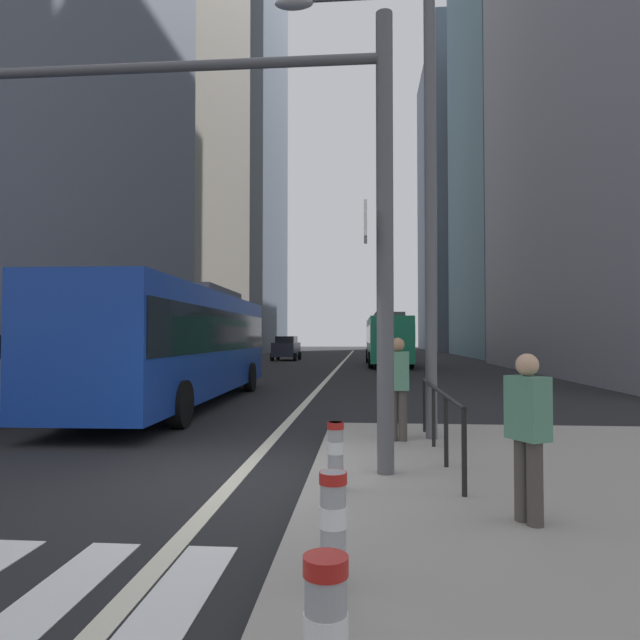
% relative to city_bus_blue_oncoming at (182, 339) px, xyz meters
% --- Properties ---
extents(ground_plane, '(160.00, 160.00, 0.00)m').
position_rel_city_bus_blue_oncoming_xyz_m(ground_plane, '(3.41, 12.16, -1.84)').
color(ground_plane, black).
extents(lane_centre_line, '(0.20, 80.00, 0.01)m').
position_rel_city_bus_blue_oncoming_xyz_m(lane_centre_line, '(3.41, 22.16, -1.83)').
color(lane_centre_line, beige).
rests_on(lane_centre_line, ground).
extents(office_tower_left_mid, '(11.52, 19.43, 54.51)m').
position_rel_city_bus_blue_oncoming_xyz_m(office_tower_left_mid, '(-12.59, 31.39, 25.42)').
color(office_tower_left_mid, gray).
rests_on(office_tower_left_mid, ground).
extents(office_tower_left_far, '(12.70, 19.54, 52.24)m').
position_rel_city_bus_blue_oncoming_xyz_m(office_tower_left_far, '(-12.59, 55.13, 24.28)').
color(office_tower_left_far, slate).
rests_on(office_tower_left_far, ground).
extents(office_tower_right_mid, '(11.58, 19.31, 56.15)m').
position_rel_city_bus_blue_oncoming_xyz_m(office_tower_right_mid, '(20.41, 39.83, 26.24)').
color(office_tower_right_mid, slate).
rests_on(office_tower_right_mid, ground).
extents(office_tower_right_far, '(13.17, 25.21, 42.76)m').
position_rel_city_bus_blue_oncoming_xyz_m(office_tower_right_far, '(20.41, 66.02, 19.54)').
color(office_tower_right_far, slate).
rests_on(office_tower_right_far, ground).
extents(city_bus_blue_oncoming, '(2.91, 12.22, 3.40)m').
position_rel_city_bus_blue_oncoming_xyz_m(city_bus_blue_oncoming, '(0.00, 0.00, 0.00)').
color(city_bus_blue_oncoming, '#14389E').
rests_on(city_bus_blue_oncoming, ground).
extents(city_bus_red_receding, '(2.85, 11.36, 3.40)m').
position_rel_city_bus_blue_oncoming_xyz_m(city_bus_red_receding, '(6.55, 22.03, -0.00)').
color(city_bus_red_receding, '#198456').
rests_on(city_bus_red_receding, ground).
extents(car_oncoming_mid, '(2.10, 4.05, 1.94)m').
position_rel_city_bus_blue_oncoming_xyz_m(car_oncoming_mid, '(-1.30, 29.52, -0.85)').
color(car_oncoming_mid, '#232838').
rests_on(car_oncoming_mid, ground).
extents(car_receding_near, '(2.14, 4.24, 1.94)m').
position_rel_city_bus_blue_oncoming_xyz_m(car_receding_near, '(6.97, 37.69, -0.85)').
color(car_receding_near, '#B2A899').
rests_on(car_receding_near, ground).
extents(car_receding_far, '(2.11, 4.13, 1.94)m').
position_rel_city_bus_blue_oncoming_xyz_m(car_receding_far, '(7.40, 46.43, -0.85)').
color(car_receding_far, black).
rests_on(car_receding_far, ground).
extents(car_oncoming_far, '(2.15, 4.54, 1.94)m').
position_rel_city_bus_blue_oncoming_xyz_m(car_oncoming_far, '(-3.40, 21.33, -0.85)').
color(car_oncoming_far, maroon).
rests_on(car_oncoming_far, ground).
extents(traffic_signal_gantry, '(6.27, 0.65, 6.00)m').
position_rel_city_bus_blue_oncoming_xyz_m(traffic_signal_gantry, '(3.29, -8.01, 2.28)').
color(traffic_signal_gantry, '#515156').
rests_on(traffic_signal_gantry, median_island).
extents(street_lamp_post, '(5.50, 0.32, 8.00)m').
position_rel_city_bus_blue_oncoming_xyz_m(street_lamp_post, '(6.26, -5.46, 3.45)').
color(street_lamp_post, '#56565B').
rests_on(street_lamp_post, median_island).
extents(bollard_left, '(0.20, 0.20, 0.81)m').
position_rel_city_bus_blue_oncoming_xyz_m(bollard_left, '(4.91, -11.33, -1.23)').
color(bollard_left, '#99999E').
rests_on(bollard_left, median_island).
extents(bollard_right, '(0.20, 0.20, 0.77)m').
position_rel_city_bus_blue_oncoming_xyz_m(bollard_right, '(4.79, -8.81, -1.25)').
color(bollard_right, '#99999E').
rests_on(bollard_right, median_island).
extents(pedestrian_railing, '(0.06, 4.23, 0.98)m').
position_rel_city_bus_blue_oncoming_xyz_m(pedestrian_railing, '(6.21, -6.87, -0.96)').
color(pedestrian_railing, black).
rests_on(pedestrian_railing, median_island).
extents(pedestrian_waiting, '(0.40, 0.28, 1.73)m').
position_rel_city_bus_blue_oncoming_xyz_m(pedestrian_waiting, '(5.67, -5.73, -0.72)').
color(pedestrian_waiting, '#423D38').
rests_on(pedestrian_waiting, median_island).
extents(pedestrian_walking, '(0.39, 0.45, 1.59)m').
position_rel_city_bus_blue_oncoming_xyz_m(pedestrian_walking, '(6.66, -9.80, -0.81)').
color(pedestrian_walking, '#423D38').
rests_on(pedestrian_walking, median_island).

